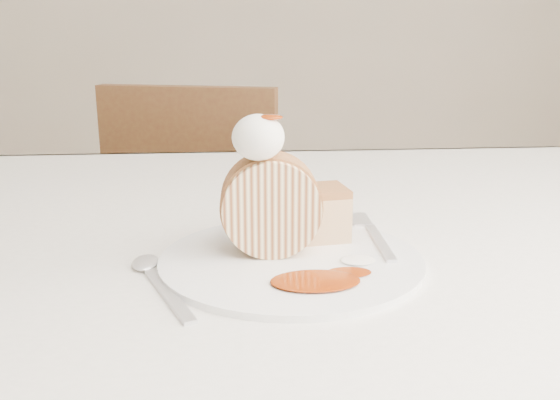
{
  "coord_description": "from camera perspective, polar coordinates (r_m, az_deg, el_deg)",
  "views": [
    {
      "loc": [
        -0.1,
        -0.5,
        0.97
      ],
      "look_at": [
        -0.05,
        0.08,
        0.81
      ],
      "focal_mm": 40.0,
      "sensor_mm": 36.0,
      "label": 1
    }
  ],
  "objects": [
    {
      "name": "cake_chunk",
      "position": [
        0.66,
        3.53,
        -1.48
      ],
      "size": [
        0.06,
        0.06,
        0.05
      ],
      "primitive_type": "cube",
      "rotation": [
        0.0,
        0.0,
        0.15
      ],
      "color": "#A97240",
      "rests_on": "plate"
    },
    {
      "name": "chair_far",
      "position": [
        1.55,
        -6.89,
        -2.92
      ],
      "size": [
        0.49,
        0.49,
        0.85
      ],
      "rotation": [
        0.0,
        0.0,
        2.87
      ],
      "color": "brown",
      "rests_on": "ground"
    },
    {
      "name": "whipped_cream",
      "position": [
        0.59,
        -2.01,
        5.75
      ],
      "size": [
        0.05,
        0.05,
        0.04
      ],
      "primitive_type": "ellipsoid",
      "color": "white",
      "rests_on": "roulade_slice"
    },
    {
      "name": "fork",
      "position": [
        0.66,
        9.16,
        -3.84
      ],
      "size": [
        0.03,
        0.15,
        0.0
      ],
      "primitive_type": "cube",
      "rotation": [
        0.0,
        0.0,
        -0.03
      ],
      "color": "silver",
      "rests_on": "plate"
    },
    {
      "name": "plate",
      "position": [
        0.61,
        1.01,
        -5.53
      ],
      "size": [
        0.29,
        0.29,
        0.01
      ],
      "primitive_type": "cylinder",
      "rotation": [
        0.0,
        0.0,
        0.15
      ],
      "color": "white",
      "rests_on": "table"
    },
    {
      "name": "caramel_pool",
      "position": [
        0.55,
        3.24,
        -7.37
      ],
      "size": [
        0.09,
        0.06,
        0.0
      ],
      "primitive_type": null,
      "rotation": [
        0.0,
        0.0,
        0.15
      ],
      "color": "maroon",
      "rests_on": "plate"
    },
    {
      "name": "table",
      "position": [
        0.77,
        2.96,
        -8.5
      ],
      "size": [
        1.4,
        0.9,
        0.75
      ],
      "color": "white",
      "rests_on": "ground"
    },
    {
      "name": "spoon",
      "position": [
        0.55,
        -10.13,
        -8.5
      ],
      "size": [
        0.08,
        0.15,
        0.0
      ],
      "primitive_type": "cube",
      "rotation": [
        0.0,
        0.0,
        0.38
      ],
      "color": "silver",
      "rests_on": "table"
    },
    {
      "name": "caramel_drizzle",
      "position": [
        0.58,
        -0.95,
        8.11
      ],
      "size": [
        0.02,
        0.02,
        0.01
      ],
      "primitive_type": "ellipsoid",
      "color": "maroon",
      "rests_on": "whipped_cream"
    },
    {
      "name": "roulade_slice",
      "position": [
        0.61,
        -0.83,
        -0.47
      ],
      "size": [
        0.1,
        0.05,
        0.1
      ],
      "primitive_type": "cylinder",
      "rotation": [
        1.57,
        0.0,
        -0.02
      ],
      "color": "#FEEBB1",
      "rests_on": "plate"
    }
  ]
}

